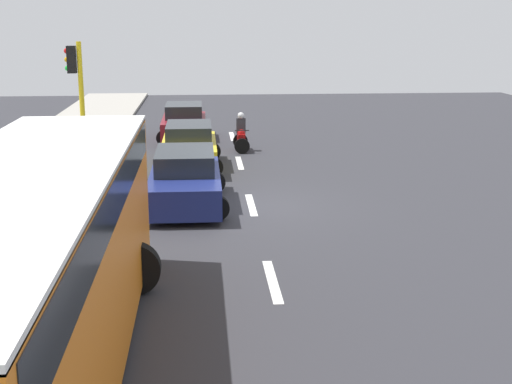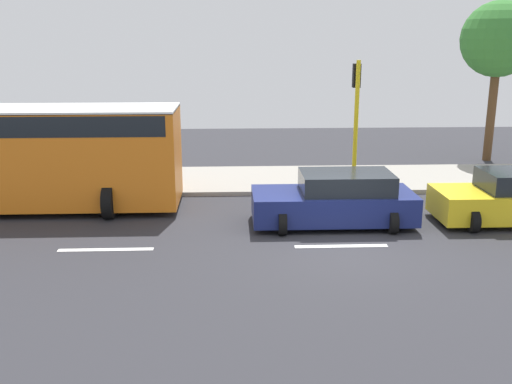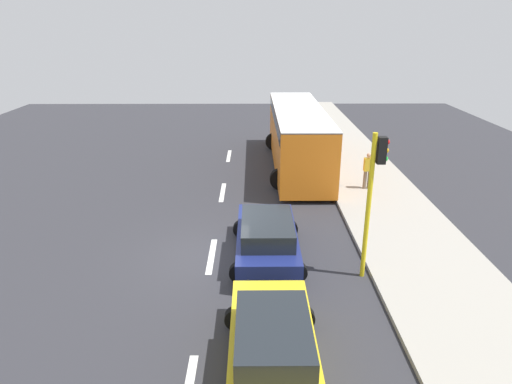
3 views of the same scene
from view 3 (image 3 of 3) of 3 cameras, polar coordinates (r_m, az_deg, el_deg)
The scene contains 10 objects.
ground_plane at distance 15.26m, azimuth -5.66°, elevation -8.27°, with size 40.00×60.00×0.10m, color #2D2D33.
sidewalk at distance 16.14m, azimuth 20.13°, elevation -7.32°, with size 4.00×60.00×0.15m, color #9E998E.
lane_stripe_mid at distance 15.23m, azimuth -5.67°, elevation -8.09°, with size 0.20×2.40×0.01m, color white.
lane_stripe_south at distance 20.67m, azimuth -4.27°, elevation -0.04°, with size 0.20×2.40×0.01m, color white.
lane_stripe_far_south at distance 26.36m, azimuth -3.46°, elevation 4.60°, with size 0.20×2.40×0.01m, color white.
car_dark_blue at distance 14.70m, azimuth 1.39°, elevation -5.98°, with size 2.35×4.58×1.52m.
car_yellow_cab at distance 10.34m, azimuth 2.11°, elevation -19.03°, with size 2.29×4.37×1.52m.
city_bus at distance 23.98m, azimuth 5.34°, elevation 7.46°, with size 3.20×11.00×3.16m.
pedestrian_near_signal at distance 21.04m, azimuth 14.04°, elevation 2.79°, with size 0.40×0.24×1.69m.
traffic_light_corner at distance 13.25m, azimuth 14.72°, elevation 0.67°, with size 0.49×0.24×4.50m.
Camera 3 is at (1.38, -13.28, 7.33)m, focal length 31.48 mm.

